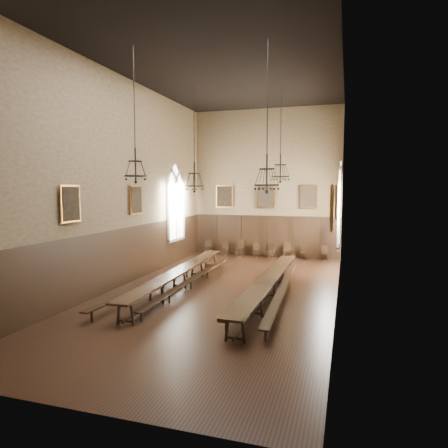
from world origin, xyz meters
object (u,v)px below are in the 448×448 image
at_px(chair_6, 303,255).
at_px(chair_5, 287,254).
at_px(bench_right_outer, 283,289).
at_px(chandelier_front_right, 267,175).
at_px(bench_left_inner, 191,283).
at_px(chair_4, 270,254).
at_px(chair_3, 256,253).
at_px(chair_7, 325,256).
at_px(chair_1, 225,252).
at_px(chandelier_back_left, 194,180).
at_px(bench_right_inner, 260,288).
at_px(chair_0, 208,250).
at_px(bench_left_outer, 163,282).
at_px(chandelier_front_left, 135,166).
at_px(table_left, 180,279).
at_px(chair_2, 240,251).
at_px(chandelier_back_right, 280,170).
at_px(table_right, 268,288).

bearing_deg(chair_6, chair_5, -174.51).
relative_size(bench_right_outer, chandelier_front_right, 2.16).
distance_m(bench_left_inner, chandelier_front_right, 6.14).
bearing_deg(chair_4, chair_3, -159.78).
distance_m(chair_6, chair_7, 1.21).
xyz_separation_m(chair_1, chair_6, (4.84, 0.03, 0.01)).
height_order(chair_1, chandelier_back_left, chandelier_back_left).
xyz_separation_m(bench_right_inner, chandelier_front_right, (0.67, -2.28, 4.40)).
xyz_separation_m(bench_left_inner, chandelier_back_left, (-0.76, 2.43, 4.36)).
bearing_deg(chair_0, chandelier_front_right, -71.43).
height_order(bench_left_outer, chair_5, chair_5).
bearing_deg(chair_7, chair_0, 169.64).
height_order(chair_0, chandelier_front_left, chandelier_front_left).
xyz_separation_m(chair_4, chair_5, (1.05, -0.08, 0.05)).
distance_m(bench_left_outer, chair_7, 10.62).
xyz_separation_m(table_left, chandelier_back_left, (-0.26, 2.46, 4.22)).
xyz_separation_m(chair_2, chair_4, (1.86, 0.10, -0.05)).
relative_size(bench_left_inner, chair_4, 10.79).
bearing_deg(chair_2, chair_3, 7.75).
bearing_deg(chair_2, chandelier_front_right, -66.86).
bearing_deg(chair_0, chair_7, -9.31).
bearing_deg(chair_2, chandelier_back_right, -55.13).
relative_size(table_left, bench_right_inner, 1.10).
height_order(chair_0, chair_4, chair_0).
relative_size(chair_1, chair_7, 1.00).
bearing_deg(chandelier_front_right, chair_2, 109.21).
distance_m(chair_3, chair_7, 4.08).
xyz_separation_m(bench_left_inner, chandelier_front_left, (-0.81, -2.99, 4.71)).
height_order(table_right, chandelier_back_right, chandelier_back_right).
bearing_deg(chair_3, chandelier_back_right, -80.90).
bearing_deg(bench_left_outer, chandelier_back_left, 81.51).
bearing_deg(chair_7, chandelier_back_left, -145.29).
bearing_deg(table_left, bench_left_inner, 3.36).
bearing_deg(chair_1, chandelier_back_right, -58.98).
xyz_separation_m(table_right, chair_4, (-1.56, 8.82, -0.14)).
relative_size(bench_left_outer, chandelier_front_left, 2.22).
bearing_deg(table_right, bench_right_outer, 43.58).
height_order(chair_3, chair_7, chair_7).
distance_m(bench_right_outer, chair_5, 8.32).
bearing_deg(chandelier_front_left, chair_4, 77.01).
height_order(table_left, table_right, table_left).
bearing_deg(table_left, chandelier_front_left, -95.98).
xyz_separation_m(chair_0, chandelier_front_right, (5.78, -10.55, 4.39)).
xyz_separation_m(bench_left_outer, chair_3, (2.10, 8.60, -0.02)).
height_order(chair_5, chandelier_front_right, chandelier_front_right).
xyz_separation_m(bench_right_inner, chandelier_front_left, (-3.77, -3.01, 4.71)).
bearing_deg(chair_0, bench_left_inner, -85.61).
height_order(chair_7, chandelier_front_left, chandelier_front_left).
height_order(table_left, chandelier_front_left, chandelier_front_left).
bearing_deg(chandelier_front_right, chair_1, 113.81).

